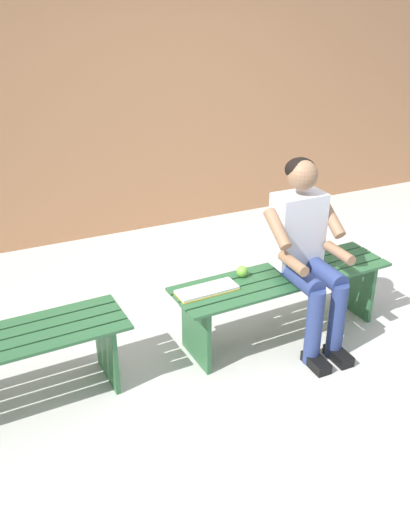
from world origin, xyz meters
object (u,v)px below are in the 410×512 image
(bench_near, at_px, (282,290))
(apple, at_px, (242,272))
(person_seated, at_px, (307,248))
(book_open, at_px, (207,290))

(bench_near, distance_m, apple, 0.33)
(person_seated, bearing_deg, apple, -28.80)
(person_seated, bearing_deg, book_open, -9.85)
(apple, bearing_deg, book_open, 15.70)
(bench_near, distance_m, book_open, 0.59)
(person_seated, xyz_separation_m, apple, (0.37, -0.20, -0.19))
(bench_near, xyz_separation_m, apple, (0.27, -0.10, 0.16))
(bench_near, distance_m, person_seated, 0.38)
(bench_near, bearing_deg, book_open, -1.41)
(bench_near, xyz_separation_m, person_seated, (-0.10, 0.10, 0.35))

